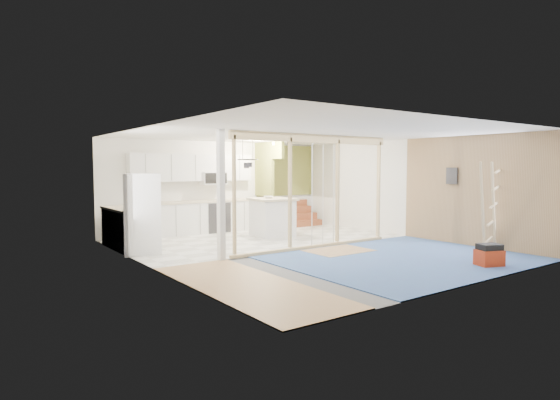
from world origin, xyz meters
TOP-DOWN VIEW (x-y plane):
  - room at (0.00, 0.00)m, footprint 7.01×8.01m
  - floor_overlays at (0.07, 0.06)m, footprint 7.00×8.00m
  - stud_frame at (-0.27, -0.00)m, footprint 4.66×0.14m
  - base_cabinets at (-1.61, 3.36)m, footprint 4.45×2.24m
  - upper_cabinets at (-0.84, 3.82)m, footprint 3.60×0.41m
  - green_partition at (2.04, 3.66)m, footprint 2.25×1.51m
  - pot_rack at (-0.31, 1.89)m, footprint 0.52×0.52m
  - sheathing_panel at (3.48, -2.00)m, footprint 0.02×4.00m
  - electrical_panel at (3.43, -1.40)m, footprint 0.04×0.30m
  - ceiling_light at (1.40, 3.00)m, footprint 0.32×0.32m
  - fridge at (-3.09, 1.63)m, footprint 0.97×0.93m
  - island at (0.60, 2.12)m, footprint 1.15×1.15m
  - bowl at (0.50, 2.15)m, footprint 0.33×0.33m
  - soap_bottle_a at (-2.09, 3.79)m, footprint 0.13×0.13m
  - soap_bottle_b at (-0.13, 3.71)m, footprint 0.10×0.10m
  - toolbox at (1.72, -3.40)m, footprint 0.54×0.48m
  - ladder at (3.06, -2.59)m, footprint 1.05×0.14m

SIDE VIEW (x-z plane):
  - floor_overlays at x=0.07m, z-range 0.00..0.02m
  - toolbox at x=1.72m, z-range -0.01..0.42m
  - base_cabinets at x=-1.61m, z-range 0.00..0.93m
  - island at x=0.60m, z-range 0.00..1.03m
  - fridge at x=-3.09m, z-range 0.00..1.72m
  - green_partition at x=2.04m, z-range -0.36..2.24m
  - ladder at x=3.06m, z-range 0.02..1.98m
  - soap_bottle_b at x=-0.13m, z-range 0.93..1.12m
  - bowl at x=0.50m, z-range 1.03..1.09m
  - soap_bottle_a at x=-2.09m, z-range 0.93..1.23m
  - sheathing_panel at x=3.48m, z-range 0.00..2.60m
  - room at x=0.00m, z-range 0.00..2.61m
  - stud_frame at x=-0.27m, z-range 0.31..2.91m
  - electrical_panel at x=3.43m, z-range 1.45..1.85m
  - upper_cabinets at x=-0.84m, z-range 1.39..2.25m
  - pot_rack at x=-0.31m, z-range 1.64..2.36m
  - ceiling_light at x=1.40m, z-range 2.50..2.58m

